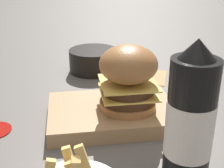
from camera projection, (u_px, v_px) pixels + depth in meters
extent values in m
plane|color=#5B5651|center=(146.00, 135.00, 0.59)|extent=(6.00, 6.00, 0.00)
cube|color=#A37A51|center=(112.00, 113.00, 0.64)|extent=(0.26, 0.18, 0.03)
cylinder|color=#9E6638|center=(128.00, 104.00, 0.63)|extent=(0.11, 0.11, 0.02)
cylinder|color=#422819|center=(128.00, 97.00, 0.62)|extent=(0.10, 0.10, 0.02)
cube|color=#EAC656|center=(128.00, 92.00, 0.62)|extent=(0.11, 0.11, 0.00)
cylinder|color=#422819|center=(128.00, 87.00, 0.61)|extent=(0.10, 0.10, 0.02)
cube|color=#EAC656|center=(128.00, 83.00, 0.61)|extent=(0.11, 0.11, 0.00)
ellipsoid|color=#9E6638|center=(128.00, 64.00, 0.60)|extent=(0.11, 0.11, 0.07)
cylinder|color=black|center=(189.00, 125.00, 0.43)|extent=(0.07, 0.07, 0.19)
cylinder|color=white|center=(189.00, 128.00, 0.43)|extent=(0.07, 0.07, 0.08)
cone|color=black|center=(198.00, 49.00, 0.39)|extent=(0.05, 0.05, 0.03)
cylinder|color=black|center=(93.00, 60.00, 0.90)|extent=(0.14, 0.14, 0.06)
cylinder|color=beige|center=(93.00, 51.00, 0.89)|extent=(0.11, 0.11, 0.01)
cube|color=tan|center=(145.00, 76.00, 0.87)|extent=(0.15, 0.15, 0.00)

